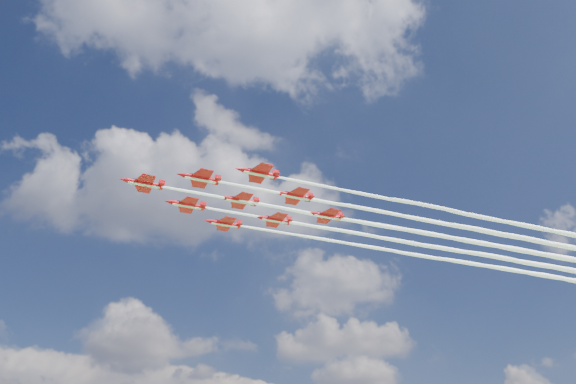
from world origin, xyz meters
name	(u,v)px	position (x,y,z in m)	size (l,w,h in m)	color
jet_lead	(423,233)	(39.75, 16.87, 77.55)	(137.45, 48.88, 2.35)	#B90A12
jet_row2_port	(474,229)	(51.88, 14.10, 77.55)	(137.45, 48.88, 2.35)	#B90A12
jet_row2_starb	(444,248)	(47.80, 26.35, 77.55)	(137.45, 48.88, 2.35)	#B90A12
jet_row3_port	(527,226)	(64.01, 11.34, 77.55)	(137.45, 48.88, 2.35)	#B90A12
jet_row3_centre	(492,245)	(59.93, 23.59, 77.55)	(137.45, 48.88, 2.35)	#B90A12
jet_row3_starb	(462,262)	(55.85, 35.84, 77.55)	(137.45, 48.88, 2.35)	#B90A12
jet_row4_port	(542,242)	(72.06, 20.83, 77.55)	(137.45, 48.88, 2.35)	#B90A12
jet_row4_starb	(508,259)	(67.98, 33.08, 77.55)	(137.45, 48.88, 2.35)	#B90A12
jet_tail	(555,256)	(80.11, 30.32, 77.55)	(137.45, 48.88, 2.35)	#B90A12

